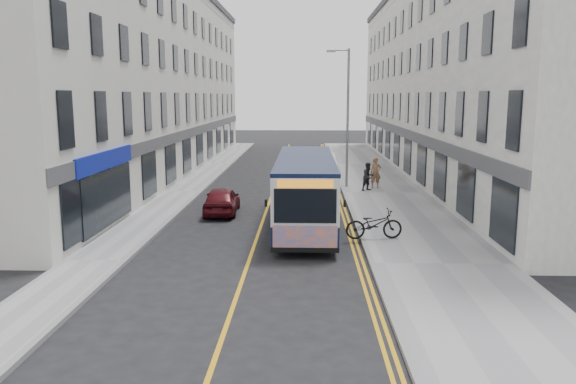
# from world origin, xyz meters

# --- Properties ---
(ground) EXTENTS (140.00, 140.00, 0.00)m
(ground) POSITION_xyz_m (0.00, 0.00, 0.00)
(ground) COLOR black
(ground) RESTS_ON ground
(pavement_east) EXTENTS (4.50, 64.00, 0.12)m
(pavement_east) POSITION_xyz_m (6.25, 12.00, 0.06)
(pavement_east) COLOR gray
(pavement_east) RESTS_ON ground
(pavement_west) EXTENTS (2.00, 64.00, 0.12)m
(pavement_west) POSITION_xyz_m (-5.00, 12.00, 0.06)
(pavement_west) COLOR gray
(pavement_west) RESTS_ON ground
(kerb_east) EXTENTS (0.18, 64.00, 0.13)m
(kerb_east) POSITION_xyz_m (4.00, 12.00, 0.07)
(kerb_east) COLOR slate
(kerb_east) RESTS_ON ground
(kerb_west) EXTENTS (0.18, 64.00, 0.13)m
(kerb_west) POSITION_xyz_m (-4.00, 12.00, 0.07)
(kerb_west) COLOR slate
(kerb_west) RESTS_ON ground
(road_centre_line) EXTENTS (0.12, 64.00, 0.01)m
(road_centre_line) POSITION_xyz_m (0.00, 12.00, 0.00)
(road_centre_line) COLOR #CA8E11
(road_centre_line) RESTS_ON ground
(road_dbl_yellow_inner) EXTENTS (0.10, 64.00, 0.01)m
(road_dbl_yellow_inner) POSITION_xyz_m (3.55, 12.00, 0.00)
(road_dbl_yellow_inner) COLOR #CA8E11
(road_dbl_yellow_inner) RESTS_ON ground
(road_dbl_yellow_outer) EXTENTS (0.10, 64.00, 0.01)m
(road_dbl_yellow_outer) POSITION_xyz_m (3.75, 12.00, 0.00)
(road_dbl_yellow_outer) COLOR #CA8E11
(road_dbl_yellow_outer) RESTS_ON ground
(terrace_east) EXTENTS (6.00, 46.00, 13.00)m
(terrace_east) POSITION_xyz_m (11.50, 21.00, 6.50)
(terrace_east) COLOR white
(terrace_east) RESTS_ON ground
(terrace_west) EXTENTS (6.00, 46.00, 13.00)m
(terrace_west) POSITION_xyz_m (-9.00, 21.00, 6.50)
(terrace_west) COLOR silver
(terrace_west) RESTS_ON ground
(streetlamp) EXTENTS (1.32, 0.18, 8.00)m
(streetlamp) POSITION_xyz_m (4.17, 14.00, 4.38)
(streetlamp) COLOR gray
(streetlamp) RESTS_ON ground
(city_bus) EXTENTS (2.34, 9.98, 2.90)m
(city_bus) POSITION_xyz_m (1.85, 4.27, 1.58)
(city_bus) COLOR black
(city_bus) RESTS_ON ground
(bicycle) EXTENTS (2.20, 1.01, 1.11)m
(bicycle) POSITION_xyz_m (4.40, 1.82, 0.68)
(bicycle) COLOR black
(bicycle) RESTS_ON pavement_east
(pedestrian_near) EXTENTS (0.67, 0.47, 1.77)m
(pedestrian_near) POSITION_xyz_m (5.88, 13.52, 1.00)
(pedestrian_near) COLOR brown
(pedestrian_near) RESTS_ON pavement_east
(pedestrian_far) EXTENTS (0.97, 0.92, 1.57)m
(pedestrian_far) POSITION_xyz_m (5.37, 12.63, 0.91)
(pedestrian_far) COLOR black
(pedestrian_far) RESTS_ON pavement_east
(car_white) EXTENTS (1.66, 4.16, 1.34)m
(car_white) POSITION_xyz_m (3.20, 21.17, 0.67)
(car_white) COLOR white
(car_white) RESTS_ON ground
(car_maroon) EXTENTS (1.61, 3.73, 1.26)m
(car_maroon) POSITION_xyz_m (-2.00, 6.73, 0.63)
(car_maroon) COLOR #4B0C13
(car_maroon) RESTS_ON ground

